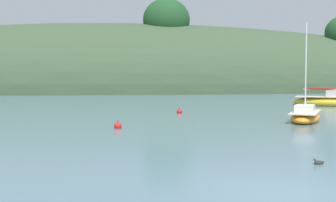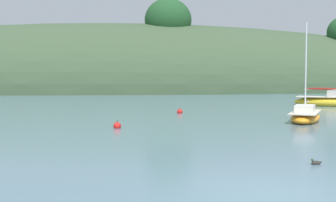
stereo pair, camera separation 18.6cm
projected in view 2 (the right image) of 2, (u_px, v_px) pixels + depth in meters
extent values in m
plane|color=slate|center=(268.00, 192.00, 11.40)|extent=(400.00, 400.00, 0.00)
ellipsoid|color=#384C33|center=(131.00, 91.00, 86.37)|extent=(150.00, 36.00, 25.53)
ellipsoid|color=#1E4723|center=(168.00, 20.00, 82.50)|extent=(8.61, 7.82, 7.82)
ellipsoid|color=gold|center=(334.00, 103.00, 43.89)|extent=(7.77, 6.08, 1.21)
cube|color=beige|center=(334.00, 97.00, 43.86)|extent=(7.15, 5.60, 0.06)
cylinder|color=silver|center=(321.00, 89.00, 44.30)|extent=(2.75, 1.69, 0.07)
ellipsoid|color=maroon|center=(321.00, 89.00, 44.30)|extent=(2.70, 1.74, 0.20)
ellipsoid|color=orange|center=(305.00, 118.00, 29.10)|extent=(4.13, 5.39, 0.83)
cube|color=beige|center=(306.00, 112.00, 29.08)|extent=(3.80, 4.96, 0.06)
cube|color=silver|center=(305.00, 109.00, 28.68)|extent=(1.83, 2.02, 0.49)
cylinder|color=silver|center=(306.00, 67.00, 28.68)|extent=(0.09, 0.09, 5.73)
cylinder|color=silver|center=(307.00, 102.00, 29.81)|extent=(1.15, 1.93, 0.07)
sphere|color=red|center=(180.00, 112.00, 35.42)|extent=(0.44, 0.44, 0.44)
cylinder|color=black|center=(180.00, 108.00, 35.40)|extent=(0.04, 0.04, 0.10)
sphere|color=red|center=(117.00, 126.00, 25.32)|extent=(0.44, 0.44, 0.44)
cylinder|color=black|center=(117.00, 121.00, 25.31)|extent=(0.04, 0.04, 0.10)
ellipsoid|color=#2D2823|center=(316.00, 163.00, 14.99)|extent=(0.36, 0.22, 0.16)
sphere|color=#1E4723|center=(312.00, 160.00, 14.95)|extent=(0.09, 0.09, 0.09)
cone|color=gold|center=(310.00, 160.00, 14.93)|extent=(0.05, 0.04, 0.04)
cone|color=#2D2823|center=(320.00, 162.00, 15.02)|extent=(0.08, 0.08, 0.08)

